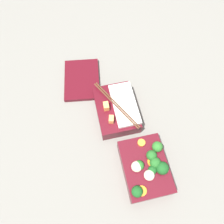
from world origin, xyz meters
TOP-DOWN VIEW (x-y plane):
  - ground_plane at (0.00, 0.00)m, footprint 3.00×3.00m
  - bento_tray_vegetable at (-0.11, -0.02)m, footprint 0.19×0.14m
  - bento_tray_rice at (0.11, 0.03)m, footprint 0.20×0.14m
  - bento_lid at (0.28, 0.13)m, footprint 0.20×0.16m

SIDE VIEW (x-z plane):
  - ground_plane at x=0.00m, z-range 0.00..0.00m
  - bento_lid at x=0.28m, z-range 0.00..0.02m
  - bento_tray_rice at x=0.11m, z-range -0.01..0.07m
  - bento_tray_vegetable at x=-0.11m, z-range -0.01..0.07m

